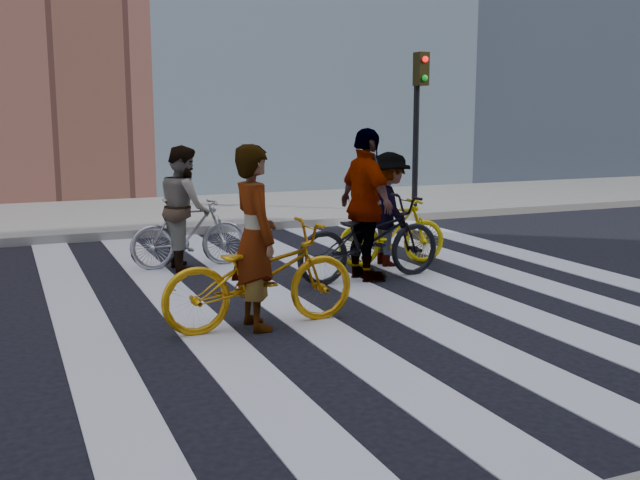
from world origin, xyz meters
TOP-DOWN VIEW (x-y plane):
  - ground at (0.00, 0.00)m, footprint 100.00×100.00m
  - sidewalk_far at (0.00, 7.50)m, footprint 100.00×5.00m
  - zebra_crosswalk at (0.00, 0.00)m, footprint 8.25×10.00m
  - traffic_signal at (4.40, 5.32)m, footprint 0.22×0.42m
  - bike_yellow_left at (-1.09, -0.94)m, footprint 2.05×0.78m
  - bike_silver_mid at (-1.05, 2.26)m, footprint 1.64×0.46m
  - bike_yellow_right at (1.63, 1.28)m, footprint 1.66×0.59m
  - bike_dark_rear at (0.90, 0.56)m, footprint 2.11×0.86m
  - rider_left at (-1.14, -0.94)m, footprint 0.47×0.69m
  - rider_mid at (-1.10, 2.26)m, footprint 0.65×0.83m
  - rider_right at (1.58, 1.28)m, footprint 0.67×1.08m
  - rider_rear at (0.85, 0.56)m, footprint 0.55×1.18m

SIDE VIEW (x-z plane):
  - ground at x=0.00m, z-range 0.00..0.00m
  - zebra_crosswalk at x=0.00m, z-range 0.00..0.01m
  - sidewalk_far at x=0.00m, z-range 0.00..0.15m
  - bike_yellow_right at x=1.63m, z-range 0.00..0.98m
  - bike_silver_mid at x=-1.05m, z-range 0.00..0.98m
  - bike_yellow_left at x=-1.09m, z-range 0.00..1.06m
  - bike_dark_rear at x=0.90m, z-range 0.00..1.09m
  - rider_right at x=1.58m, z-range 0.00..1.61m
  - rider_mid at x=-1.10m, z-range 0.00..1.71m
  - rider_left at x=-1.14m, z-range 0.00..1.84m
  - rider_rear at x=0.85m, z-range 0.00..1.96m
  - traffic_signal at x=4.40m, z-range 0.62..3.94m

